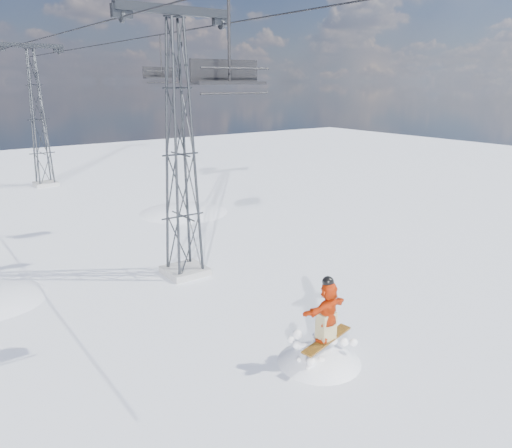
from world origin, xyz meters
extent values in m
plane|color=white|center=(0.00, 0.00, 0.00)|extent=(120.00, 120.00, 0.00)
sphere|color=white|center=(6.00, 18.00, -9.50)|extent=(20.00, 20.00, 20.00)
cube|color=#999999|center=(0.80, 8.00, 0.15)|extent=(1.80, 1.80, 0.30)
cube|color=#282A2E|center=(0.80, 8.00, 11.25)|extent=(5.00, 0.35, 0.35)
cube|color=#282A2E|center=(-1.40, 8.00, 11.05)|extent=(0.80, 0.25, 0.50)
cube|color=#282A2E|center=(3.00, 8.00, 11.05)|extent=(0.80, 0.25, 0.50)
cube|color=#999999|center=(0.80, 33.00, 0.15)|extent=(1.80, 1.80, 0.30)
cube|color=#282A2E|center=(0.80, 33.00, 11.25)|extent=(5.00, 0.35, 0.35)
cube|color=#282A2E|center=(3.00, 33.00, 11.05)|extent=(0.80, 0.25, 0.50)
cylinder|color=black|center=(-1.40, 19.50, 10.85)|extent=(0.06, 51.00, 0.06)
cylinder|color=black|center=(3.00, 19.50, 10.85)|extent=(0.06, 51.00, 0.06)
sphere|color=white|center=(0.67, -1.14, -1.75)|extent=(4.40, 4.40, 4.40)
cube|color=#AF6C17|center=(0.67, -1.44, 0.90)|extent=(1.99, 0.65, 0.29)
imported|color=red|center=(0.67, -1.44, 1.87)|extent=(1.80, 0.71, 1.90)
cube|color=tan|center=(0.67, -1.44, 1.36)|extent=(0.56, 0.45, 0.87)
sphere|color=black|center=(0.67, -1.44, 2.80)|extent=(0.35, 0.35, 0.35)
cylinder|color=black|center=(-1.40, 0.62, 9.66)|extent=(0.09, 0.09, 2.38)
cube|color=black|center=(-1.40, 0.62, 8.47)|extent=(2.16, 0.49, 0.09)
cube|color=black|center=(-1.40, 0.86, 8.80)|extent=(2.16, 0.06, 0.59)
cylinder|color=black|center=(-1.40, 0.35, 8.20)|extent=(2.16, 0.06, 0.06)
cylinder|color=black|center=(-1.40, 0.30, 8.85)|extent=(2.16, 0.05, 0.05)
cylinder|color=black|center=(3.00, 14.02, 9.77)|extent=(0.08, 0.08, 2.15)
cube|color=black|center=(3.00, 14.02, 8.70)|extent=(1.96, 0.44, 0.08)
cube|color=black|center=(3.00, 14.24, 8.99)|extent=(1.96, 0.06, 0.54)
cylinder|color=black|center=(3.00, 13.78, 8.45)|extent=(1.96, 0.06, 0.06)
cylinder|color=black|center=(3.00, 13.73, 9.04)|extent=(1.96, 0.05, 0.05)
camera|label=1|loc=(-9.10, -11.27, 8.51)|focal=35.00mm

